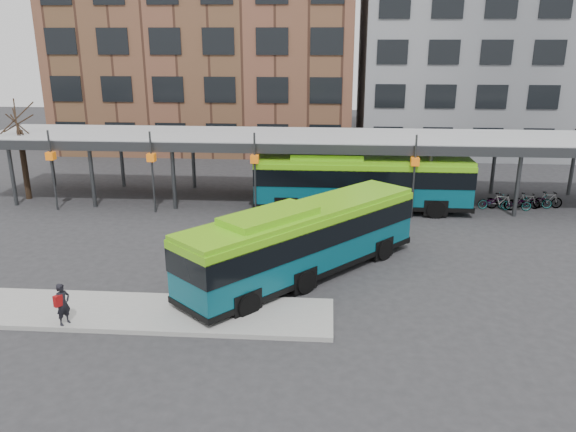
% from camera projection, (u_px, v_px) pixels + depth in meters
% --- Properties ---
extents(ground, '(120.00, 120.00, 0.00)m').
position_uv_depth(ground, '(297.00, 286.00, 23.44)').
color(ground, '#28282B').
rests_on(ground, ground).
extents(boarding_island, '(14.00, 3.00, 0.18)m').
position_uv_depth(boarding_island, '(146.00, 313.00, 20.95)').
color(boarding_island, gray).
rests_on(boarding_island, ground).
extents(canopy, '(40.00, 6.53, 4.80)m').
position_uv_depth(canopy, '(309.00, 139.00, 34.48)').
color(canopy, '#999B9E').
rests_on(canopy, ground).
extents(tree, '(1.64, 1.64, 5.60)m').
position_uv_depth(tree, '(24.00, 161.00, 35.37)').
color(tree, black).
rests_on(tree, ground).
extents(building_brick, '(26.00, 14.00, 22.00)m').
position_uv_depth(building_brick, '(209.00, 25.00, 51.20)').
color(building_brick, brown).
rests_on(building_brick, ground).
extents(building_grey, '(24.00, 14.00, 20.00)m').
position_uv_depth(building_grey, '(499.00, 36.00, 49.67)').
color(building_grey, slate).
rests_on(building_grey, ground).
extents(bus_front, '(9.98, 10.69, 3.33)m').
position_uv_depth(bus_front, '(304.00, 239.00, 23.85)').
color(bus_front, '#074857').
rests_on(bus_front, ground).
extents(bus_rear, '(12.64, 2.90, 3.48)m').
position_uv_depth(bus_rear, '(361.00, 181.00, 33.17)').
color(bus_rear, '#074857').
rests_on(bus_rear, ground).
extents(pedestrian, '(0.59, 0.67, 1.54)m').
position_uv_depth(pedestrian, '(63.00, 304.00, 19.72)').
color(pedestrian, black).
rests_on(pedestrian, boarding_island).
extents(bike_rack, '(5.19, 1.39, 1.04)m').
position_uv_depth(bike_rack, '(520.00, 201.00, 33.76)').
color(bike_rack, slate).
rests_on(bike_rack, ground).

